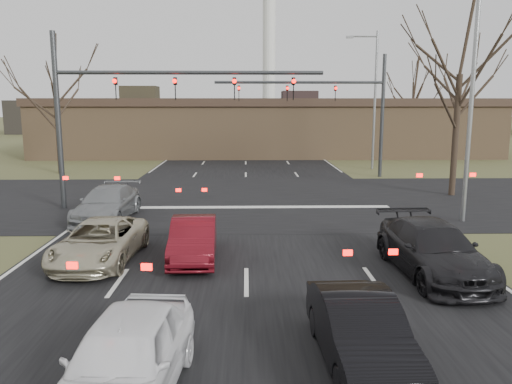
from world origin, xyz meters
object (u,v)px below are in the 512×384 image
at_px(building, 266,127).
at_px(streetlight_right_near, 468,84).
at_px(streetlight_right_far, 373,93).
at_px(car_white_sedan, 126,359).
at_px(car_grey_ahead, 108,204).
at_px(car_red_ahead, 193,239).
at_px(mast_arm_near, 130,98).
at_px(mast_arm_far, 340,101).
at_px(car_charcoal_sedan, 433,249).
at_px(car_black_hatch, 360,331).
at_px(car_silver_suv, 100,241).

relative_size(building, streetlight_right_near, 4.24).
xyz_separation_m(streetlight_right_far, car_white_sedan, (-11.29, -29.45, -4.86)).
relative_size(car_grey_ahead, car_red_ahead, 1.22).
bearing_deg(mast_arm_near, mast_arm_far, 41.22).
distance_m(mast_arm_near, streetlight_right_near, 14.38).
xyz_separation_m(mast_arm_near, streetlight_right_far, (14.55, 14.00, 0.51)).
bearing_deg(car_charcoal_sedan, car_black_hatch, -126.09).
bearing_deg(car_black_hatch, mast_arm_far, 78.02).
distance_m(car_silver_suv, car_white_sedan, 7.83).
bearing_deg(car_silver_suv, car_black_hatch, -41.20).
bearing_deg(car_white_sedan, mast_arm_far, 77.08).
bearing_deg(car_grey_ahead, car_red_ahead, -49.69).
xyz_separation_m(streetlight_right_near, car_black_hatch, (-6.72, -11.39, -4.93)).
height_order(streetlight_right_near, car_charcoal_sedan, streetlight_right_near).
bearing_deg(car_black_hatch, car_silver_suv, 133.68).
bearing_deg(car_charcoal_sedan, car_white_sedan, -143.63).
distance_m(mast_arm_far, car_red_ahead, 19.99).
height_order(car_black_hatch, car_charcoal_sedan, car_charcoal_sedan).
distance_m(streetlight_right_far, car_black_hatch, 29.71).
bearing_deg(car_red_ahead, car_charcoal_sedan, -15.38).
relative_size(building, car_grey_ahead, 8.81).
relative_size(mast_arm_near, car_white_sedan, 2.85).
xyz_separation_m(streetlight_right_near, car_white_sedan, (-10.79, -12.45, -4.86)).
relative_size(car_charcoal_sedan, car_grey_ahead, 1.06).
bearing_deg(car_white_sedan, car_black_hatch, 19.39).
bearing_deg(streetlight_right_far, building, 123.65).
distance_m(mast_arm_far, car_charcoal_sedan, 19.93).
distance_m(car_black_hatch, car_grey_ahead, 14.38).
bearing_deg(car_charcoal_sedan, car_grey_ahead, 144.42).
bearing_deg(car_charcoal_sedan, building, 92.32).
height_order(mast_arm_near, car_grey_ahead, mast_arm_near).
relative_size(car_silver_suv, car_grey_ahead, 0.96).
distance_m(building, car_grey_ahead, 28.54).
height_order(mast_arm_near, streetlight_right_far, streetlight_right_far).
bearing_deg(building, car_grey_ahead, -105.91).
bearing_deg(mast_arm_near, car_silver_suv, -84.87).
height_order(building, mast_arm_near, mast_arm_near).
bearing_deg(car_white_sedan, mast_arm_near, 106.76).
relative_size(car_silver_suv, car_black_hatch, 1.16).
relative_size(car_black_hatch, car_charcoal_sedan, 0.78).
bearing_deg(streetlight_right_far, streetlight_right_near, -91.68).
relative_size(streetlight_right_near, car_red_ahead, 2.54).
bearing_deg(streetlight_right_near, car_grey_ahead, 177.60).
xyz_separation_m(building, car_charcoal_sedan, (3.31, -34.44, -1.93)).
distance_m(mast_arm_far, streetlight_right_far, 5.12).
relative_size(mast_arm_near, streetlight_right_far, 1.21).
xyz_separation_m(car_silver_suv, car_black_hatch, (6.61, -6.35, 0.02)).
bearing_deg(mast_arm_near, car_charcoal_sedan, -41.86).
relative_size(building, mast_arm_far, 3.81).
relative_size(streetlight_right_near, car_white_sedan, 2.35).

